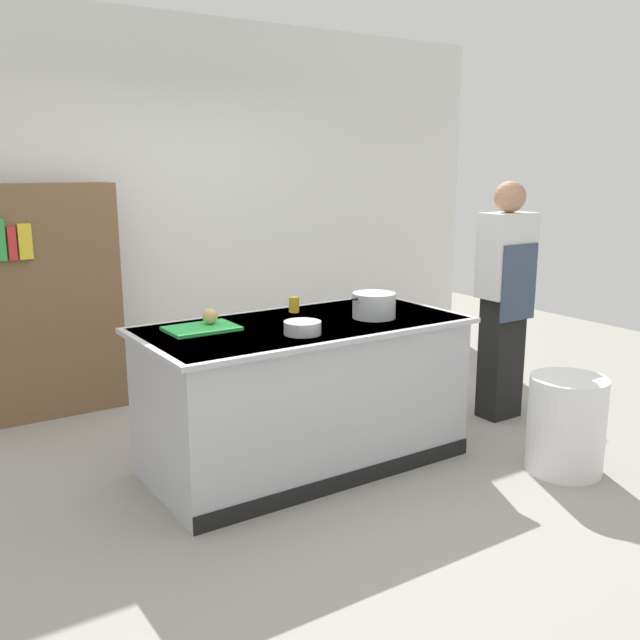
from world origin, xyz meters
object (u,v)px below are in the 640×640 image
object	(u,v)px
juice_cup	(294,305)
person_chef	(505,295)
trash_bin	(566,425)
onion	(210,316)
mixing_bowl	(302,328)
bookshelf	(42,302)
stock_pot	(374,305)

from	to	relation	value
juice_cup	person_chef	size ratio (longest dim) A/B	0.06
trash_bin	onion	bearing A→B (deg)	146.51
mixing_bowl	bookshelf	distance (m)	2.25
onion	stock_pot	distance (m)	1.01
mixing_bowl	person_chef	xyz separation A→B (m)	(1.81, 0.15, -0.02)
mixing_bowl	bookshelf	world-z (taller)	bookshelf
stock_pot	bookshelf	world-z (taller)	bookshelf
onion	stock_pot	world-z (taller)	stock_pot
juice_cup	trash_bin	size ratio (longest dim) A/B	0.17
trash_bin	person_chef	world-z (taller)	person_chef
mixing_bowl	trash_bin	distance (m)	1.72
person_chef	bookshelf	distance (m)	3.35
trash_bin	bookshelf	bearing A→B (deg)	130.56
bookshelf	juice_cup	bearing A→B (deg)	-50.73
stock_pot	onion	bearing A→B (deg)	161.52
trash_bin	person_chef	xyz separation A→B (m)	(0.39, 0.89, 0.62)
onion	trash_bin	size ratio (longest dim) A/B	0.15
stock_pot	bookshelf	xyz separation A→B (m)	(-1.55, 1.92, -0.13)
trash_bin	juice_cup	bearing A→B (deg)	132.02
mixing_bowl	juice_cup	bearing A→B (deg)	63.05
onion	stock_pot	bearing A→B (deg)	-18.48
onion	person_chef	xyz separation A→B (m)	(2.17, -0.29, -0.05)
onion	stock_pot	xyz separation A→B (m)	(0.96, -0.32, 0.01)
stock_pot	bookshelf	bearing A→B (deg)	129.05
juice_cup	person_chef	distance (m)	1.58
person_chef	bookshelf	size ratio (longest dim) A/B	1.01
onion	bookshelf	bearing A→B (deg)	110.47
stock_pot	person_chef	size ratio (longest dim) A/B	0.19
onion	person_chef	world-z (taller)	person_chef
juice_cup	trash_bin	world-z (taller)	juice_cup
onion	juice_cup	xyz separation A→B (m)	(0.63, 0.10, -0.02)
stock_pot	trash_bin	xyz separation A→B (m)	(0.82, -0.85, -0.68)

